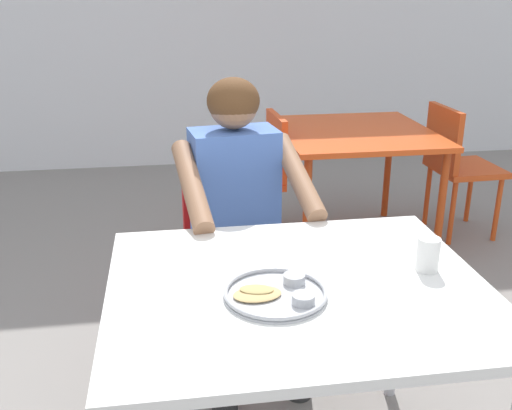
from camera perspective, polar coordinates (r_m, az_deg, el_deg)
name	(u,v)px	position (r m, az deg, el deg)	size (l,w,h in m)	color
table_foreground	(298,307)	(1.72, 4.05, -9.78)	(1.07, 0.89, 0.73)	white
thali_tray	(277,293)	(1.61, 2.01, -8.46)	(0.28, 0.28, 0.03)	#B7BABF
drinking_cup	(428,253)	(1.80, 16.30, -4.50)	(0.07, 0.07, 0.10)	white
chair_foreground	(230,236)	(2.61, -2.57, -3.00)	(0.44, 0.45, 0.83)	red
diner_foreground	(240,204)	(2.32, -1.53, 0.07)	(0.54, 0.59, 1.20)	#2B2B2B
table_background_red	(355,143)	(3.55, 9.54, 5.91)	(0.88, 0.94, 0.72)	#E04C19
chair_red_left	(258,172)	(3.47, 0.22, 3.26)	(0.41, 0.42, 0.82)	#DE4719
chair_red_right	(456,160)	(3.90, 18.76, 4.10)	(0.40, 0.43, 0.83)	#D1481A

